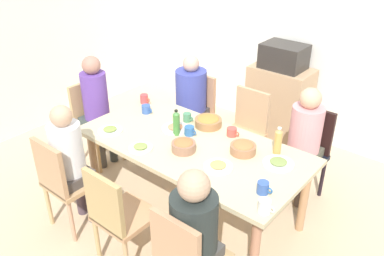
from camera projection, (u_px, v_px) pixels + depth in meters
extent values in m
plane|color=#CDB08B|center=(192.00, 208.00, 3.82)|extent=(6.19, 6.19, 0.00)
cube|color=silver|center=(306.00, 29.00, 4.56)|extent=(5.40, 0.12, 2.60)
cube|color=silver|center=(18.00, 27.00, 4.67)|extent=(0.12, 4.18, 2.60)
cube|color=#CBBB8D|center=(192.00, 145.00, 3.48)|extent=(2.02, 0.99, 0.04)
cylinder|color=#A87F58|center=(94.00, 162.00, 3.90)|extent=(0.07, 0.07, 0.68)
cylinder|color=#AF7557|center=(255.00, 252.00, 2.87)|extent=(0.07, 0.07, 0.68)
cylinder|color=tan|center=(151.00, 132.00, 4.43)|extent=(0.07, 0.07, 0.68)
cylinder|color=tan|center=(304.00, 198.00, 3.41)|extent=(0.07, 0.07, 0.68)
cylinder|color=tan|center=(191.00, 256.00, 3.01)|extent=(0.04, 0.04, 0.43)
cube|color=tan|center=(175.00, 249.00, 2.46)|extent=(0.38, 0.04, 0.45)
cube|color=#474540|center=(194.00, 252.00, 2.66)|extent=(0.30, 0.30, 0.10)
cylinder|color=#262E2B|center=(194.00, 223.00, 2.54)|extent=(0.31, 0.31, 0.41)
sphere|color=tan|center=(194.00, 186.00, 2.40)|extent=(0.20, 0.20, 0.20)
cube|color=tan|center=(241.00, 136.00, 4.14)|extent=(0.40, 0.40, 0.04)
cylinder|color=tan|center=(262.00, 154.00, 4.27)|extent=(0.04, 0.04, 0.43)
cylinder|color=tan|center=(236.00, 143.00, 4.46)|extent=(0.04, 0.04, 0.43)
cylinder|color=tan|center=(245.00, 167.00, 4.04)|extent=(0.04, 0.04, 0.43)
cylinder|color=tan|center=(217.00, 156.00, 4.23)|extent=(0.04, 0.04, 0.43)
cube|color=tan|center=(252.00, 110.00, 4.15)|extent=(0.38, 0.04, 0.45)
cube|color=tan|center=(73.00, 182.00, 3.44)|extent=(0.40, 0.40, 0.04)
cylinder|color=tan|center=(49.00, 204.00, 3.53)|extent=(0.04, 0.04, 0.43)
cylinder|color=tan|center=(72.00, 221.00, 3.34)|extent=(0.04, 0.04, 0.43)
cylinder|color=tan|center=(80.00, 186.00, 3.76)|extent=(0.04, 0.04, 0.43)
cylinder|color=tan|center=(104.00, 201.00, 3.57)|extent=(0.04, 0.04, 0.43)
cube|color=tan|center=(50.00, 169.00, 3.21)|extent=(0.38, 0.04, 0.45)
cylinder|color=#493943|center=(80.00, 193.00, 3.66)|extent=(0.09, 0.09, 0.45)
cylinder|color=#433E48|center=(91.00, 200.00, 3.57)|extent=(0.09, 0.09, 0.45)
cube|color=#47403C|center=(72.00, 177.00, 3.42)|extent=(0.30, 0.30, 0.10)
cylinder|color=silver|center=(67.00, 149.00, 3.28)|extent=(0.27, 0.27, 0.45)
sphere|color=tan|center=(61.00, 116.00, 3.14)|extent=(0.18, 0.18, 0.18)
cube|color=tan|center=(99.00, 126.00, 4.34)|extent=(0.40, 0.40, 0.04)
cylinder|color=tan|center=(103.00, 133.00, 4.66)|extent=(0.04, 0.04, 0.43)
cylinder|color=tan|center=(79.00, 145.00, 4.43)|extent=(0.04, 0.04, 0.43)
cylinder|color=tan|center=(123.00, 143.00, 4.47)|extent=(0.04, 0.04, 0.43)
cylinder|color=tan|center=(99.00, 155.00, 4.24)|extent=(0.04, 0.04, 0.43)
cube|color=tan|center=(86.00, 102.00, 4.33)|extent=(0.04, 0.38, 0.45)
cylinder|color=#363C3B|center=(113.00, 143.00, 4.44)|extent=(0.09, 0.09, 0.45)
cylinder|color=#47433F|center=(101.00, 149.00, 4.33)|extent=(0.09, 0.09, 0.45)
cube|color=#3D4948|center=(98.00, 121.00, 4.31)|extent=(0.30, 0.30, 0.10)
cylinder|color=#603D99|center=(95.00, 96.00, 4.17)|extent=(0.26, 0.26, 0.50)
sphere|color=#A57360|center=(91.00, 65.00, 4.01)|extent=(0.19, 0.19, 0.19)
cube|color=tan|center=(126.00, 216.00, 3.07)|extent=(0.40, 0.40, 0.04)
cylinder|color=tan|center=(97.00, 240.00, 3.16)|extent=(0.04, 0.04, 0.43)
cylinder|color=tan|center=(129.00, 217.00, 3.38)|extent=(0.04, 0.04, 0.43)
cylinder|color=tan|center=(158.00, 236.00, 3.19)|extent=(0.04, 0.04, 0.43)
cube|color=tan|center=(104.00, 203.00, 2.83)|extent=(0.38, 0.04, 0.45)
cube|color=black|center=(301.00, 159.00, 3.76)|extent=(0.40, 0.40, 0.04)
cylinder|color=black|center=(322.00, 177.00, 3.89)|extent=(0.04, 0.04, 0.43)
cylinder|color=black|center=(291.00, 165.00, 4.08)|extent=(0.04, 0.04, 0.43)
cylinder|color=black|center=(307.00, 194.00, 3.66)|extent=(0.04, 0.04, 0.43)
cylinder|color=black|center=(274.00, 180.00, 3.85)|extent=(0.04, 0.04, 0.43)
cube|color=black|center=(313.00, 130.00, 3.77)|extent=(0.38, 0.04, 0.45)
cylinder|color=brown|center=(301.00, 186.00, 3.75)|extent=(0.09, 0.09, 0.45)
cylinder|color=brown|center=(286.00, 179.00, 3.84)|extent=(0.09, 0.09, 0.45)
cube|color=#555444|center=(302.00, 154.00, 3.73)|extent=(0.30, 0.30, 0.10)
cylinder|color=pink|center=(306.00, 129.00, 3.61)|extent=(0.29, 0.29, 0.43)
sphere|color=tan|center=(311.00, 98.00, 3.46)|extent=(0.19, 0.19, 0.19)
cube|color=tan|center=(191.00, 117.00, 4.52)|extent=(0.40, 0.40, 0.04)
cylinder|color=tan|center=(212.00, 134.00, 4.65)|extent=(0.04, 0.04, 0.43)
cylinder|color=tan|center=(189.00, 125.00, 4.84)|extent=(0.04, 0.04, 0.43)
cylinder|color=tan|center=(193.00, 145.00, 4.42)|extent=(0.04, 0.04, 0.43)
cylinder|color=tan|center=(170.00, 136.00, 4.61)|extent=(0.04, 0.04, 0.43)
cube|color=tan|center=(201.00, 93.00, 4.53)|extent=(0.38, 0.04, 0.45)
cylinder|color=#353A39|center=(191.00, 140.00, 4.51)|extent=(0.09, 0.09, 0.45)
cylinder|color=#383B47|center=(180.00, 135.00, 4.60)|extent=(0.09, 0.09, 0.45)
cube|color=#3D3A3D|center=(191.00, 113.00, 4.49)|extent=(0.30, 0.30, 0.10)
cylinder|color=#3B459F|center=(191.00, 90.00, 4.36)|extent=(0.34, 0.34, 0.45)
sphere|color=tan|center=(191.00, 64.00, 4.21)|extent=(0.18, 0.18, 0.18)
cylinder|color=white|center=(218.00, 167.00, 3.14)|extent=(0.23, 0.23, 0.01)
ellipsoid|color=tan|center=(218.00, 165.00, 3.13)|extent=(0.13, 0.13, 0.02)
cylinder|color=beige|center=(141.00, 148.00, 3.38)|extent=(0.21, 0.21, 0.01)
ellipsoid|color=#83A04B|center=(140.00, 146.00, 3.37)|extent=(0.11, 0.11, 0.02)
cylinder|color=white|center=(278.00, 164.00, 3.18)|extent=(0.25, 0.25, 0.01)
ellipsoid|color=#7C934C|center=(278.00, 161.00, 3.17)|extent=(0.14, 0.14, 0.02)
cylinder|color=white|center=(110.00, 131.00, 3.65)|extent=(0.22, 0.22, 0.01)
ellipsoid|color=olive|center=(110.00, 129.00, 3.64)|extent=(0.12, 0.12, 0.02)
cylinder|color=silver|center=(175.00, 128.00, 3.69)|extent=(0.25, 0.25, 0.01)
ellipsoid|color=tan|center=(175.00, 127.00, 3.68)|extent=(0.14, 0.14, 0.02)
cylinder|color=#A06C4A|center=(243.00, 149.00, 3.32)|extent=(0.22, 0.22, 0.07)
ellipsoid|color=#B97040|center=(243.00, 145.00, 3.30)|extent=(0.17, 0.17, 0.04)
cylinder|color=#956951|center=(184.00, 147.00, 3.34)|extent=(0.20, 0.20, 0.08)
ellipsoid|color=#B26A3A|center=(184.00, 143.00, 3.33)|extent=(0.16, 0.16, 0.04)
cylinder|color=#9C6C43|center=(208.00, 122.00, 3.73)|extent=(0.25, 0.25, 0.07)
ellipsoid|color=#A87B36|center=(208.00, 119.00, 3.71)|extent=(0.20, 0.20, 0.04)
cylinder|color=#2F619D|center=(189.00, 131.00, 3.58)|extent=(0.09, 0.09, 0.08)
torus|color=#325F98|center=(194.00, 133.00, 3.55)|extent=(0.05, 0.01, 0.05)
cylinder|color=#46825B|center=(187.00, 117.00, 3.81)|extent=(0.08, 0.08, 0.08)
torus|color=#3E835F|center=(191.00, 119.00, 3.78)|extent=(0.05, 0.01, 0.05)
cylinder|color=#37599F|center=(146.00, 109.00, 3.97)|extent=(0.09, 0.09, 0.08)
torus|color=#2B55A3|center=(150.00, 111.00, 3.94)|extent=(0.05, 0.01, 0.05)
cylinder|color=#3759A4|center=(263.00, 188.00, 2.84)|extent=(0.09, 0.09, 0.09)
torus|color=#2B5FA0|center=(270.00, 191.00, 2.81)|extent=(0.05, 0.01, 0.05)
cylinder|color=#C24B41|center=(232.00, 132.00, 3.57)|extent=(0.09, 0.09, 0.08)
torus|color=#C2513B|center=(237.00, 134.00, 3.53)|extent=(0.05, 0.01, 0.05)
cylinder|color=white|center=(264.00, 206.00, 2.66)|extent=(0.09, 0.09, 0.10)
torus|color=white|center=(272.00, 210.00, 2.63)|extent=(0.05, 0.01, 0.05)
cylinder|color=#CA4345|center=(144.00, 99.00, 4.17)|extent=(0.08, 0.08, 0.10)
torus|color=#CC4F39|center=(148.00, 100.00, 4.14)|extent=(0.05, 0.01, 0.05)
cylinder|color=tan|center=(278.00, 143.00, 3.28)|extent=(0.06, 0.06, 0.20)
cone|color=tan|center=(279.00, 130.00, 3.23)|extent=(0.06, 0.06, 0.03)
cylinder|color=white|center=(280.00, 128.00, 3.22)|extent=(0.03, 0.03, 0.01)
cylinder|color=#428439|center=(176.00, 124.00, 3.55)|extent=(0.06, 0.06, 0.20)
cone|color=#48843F|center=(176.00, 113.00, 3.50)|extent=(0.06, 0.06, 0.03)
cylinder|color=black|center=(176.00, 111.00, 3.49)|extent=(0.03, 0.03, 0.01)
cube|color=tan|center=(278.00, 104.00, 4.81)|extent=(0.70, 0.44, 0.90)
cube|color=#2D2926|center=(284.00, 56.00, 4.53)|extent=(0.48, 0.36, 0.28)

